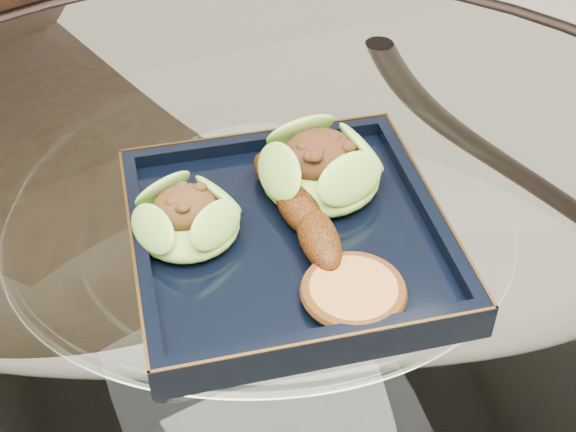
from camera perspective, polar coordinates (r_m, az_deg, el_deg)
name	(u,v)px	position (r m, az deg, el deg)	size (l,w,h in m)	color
dining_table	(265,365)	(0.84, -1.67, -10.58)	(1.13, 1.13, 0.77)	white
dining_chair	(10,203)	(1.15, -19.15, 0.89)	(0.53, 0.53, 0.99)	black
navy_plate	(288,241)	(0.71, 0.00, -1.81)	(0.27, 0.27, 0.02)	black
lettuce_wrap_left	(187,221)	(0.69, -7.17, -0.32)	(0.09, 0.09, 0.03)	#5A8D29
lettuce_wrap_right	(320,170)	(0.74, 2.32, 3.26)	(0.11, 0.11, 0.04)	#65A931
roasted_plantain	(298,207)	(0.70, 0.75, 0.66)	(0.16, 0.03, 0.03)	#5D2A09
crumb_patty	(353,293)	(0.64, 4.66, -5.47)	(0.07, 0.07, 0.01)	#BB743E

